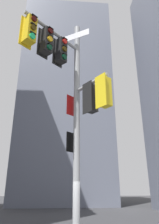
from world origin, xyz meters
The scene contains 2 objects.
building_mid_block centered at (-0.26, 26.98, 16.43)m, with size 14.10×14.10×32.85m, color slate.
signal_pole_assembly centered at (-0.26, -0.61, 5.58)m, with size 3.11×2.34×8.98m.
Camera 1 is at (-0.48, -7.35, 2.31)m, focal length 33.31 mm.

